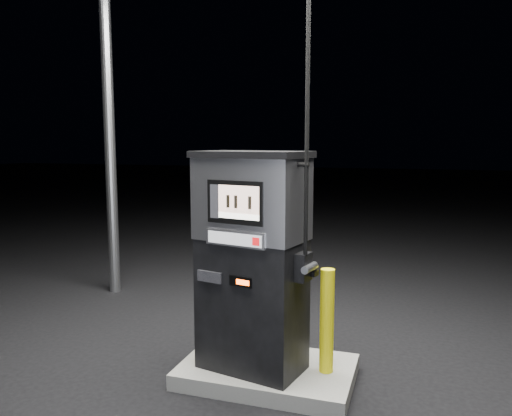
% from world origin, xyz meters
% --- Properties ---
extents(ground, '(80.00, 80.00, 0.00)m').
position_xyz_m(ground, '(0.00, 0.00, 0.00)').
color(ground, black).
rests_on(ground, ground).
extents(pump_island, '(1.60, 1.00, 0.15)m').
position_xyz_m(pump_island, '(0.00, 0.00, 0.07)').
color(pump_island, slate).
rests_on(pump_island, ground).
extents(fuel_dispenser, '(1.15, 0.78, 4.15)m').
position_xyz_m(fuel_dispenser, '(-0.12, -0.10, 1.18)').
color(fuel_dispenser, black).
rests_on(fuel_dispenser, pump_island).
extents(bollard_left, '(0.15, 0.15, 0.99)m').
position_xyz_m(bollard_left, '(-0.62, -0.06, 0.64)').
color(bollard_left, yellow).
rests_on(bollard_left, pump_island).
extents(bollard_right, '(0.15, 0.15, 0.96)m').
position_xyz_m(bollard_right, '(0.55, 0.03, 0.63)').
color(bollard_right, yellow).
rests_on(bollard_right, pump_island).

